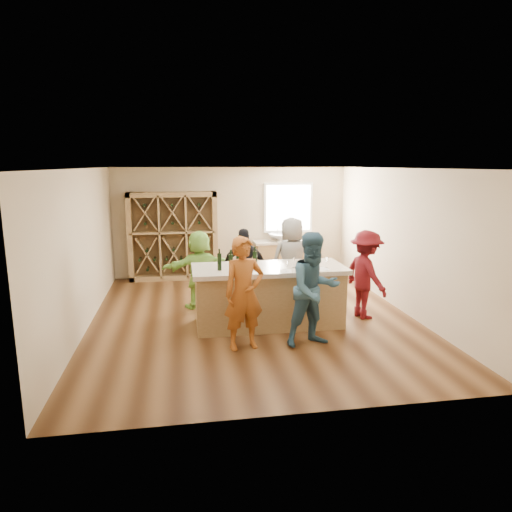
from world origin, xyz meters
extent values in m
cube|color=#56351B|center=(0.00, 0.00, -0.05)|extent=(6.00, 7.00, 0.10)
cube|color=white|center=(0.00, 0.00, 2.85)|extent=(6.00, 7.00, 0.10)
cube|color=#C4AF8E|center=(0.00, 3.55, 1.40)|extent=(6.00, 0.10, 2.80)
cube|color=#C4AF8E|center=(0.00, -3.55, 1.40)|extent=(6.00, 0.10, 2.80)
cube|color=#C4AF8E|center=(-3.05, 0.00, 1.40)|extent=(0.10, 7.00, 2.80)
cube|color=#C4AF8E|center=(3.05, 0.00, 1.40)|extent=(0.10, 7.00, 2.80)
cube|color=white|center=(1.50, 3.47, 1.75)|extent=(1.30, 0.06, 1.30)
cube|color=white|center=(1.50, 3.44, 1.75)|extent=(1.18, 0.01, 1.18)
cube|color=olive|center=(-1.50, 3.27, 1.10)|extent=(2.20, 0.45, 2.20)
cube|color=olive|center=(1.40, 3.20, 0.43)|extent=(1.60, 0.58, 0.86)
cube|color=#C1B19E|center=(1.40, 3.20, 0.89)|extent=(1.70, 0.62, 0.06)
imported|color=silver|center=(1.20, 3.20, 1.01)|extent=(0.54, 0.54, 0.19)
cylinder|color=silver|center=(1.20, 3.38, 1.07)|extent=(0.02, 0.02, 0.30)
cube|color=olive|center=(0.22, -0.44, 0.50)|extent=(2.60, 1.00, 1.00)
cube|color=#C1B19E|center=(0.22, -0.44, 1.04)|extent=(2.72, 1.12, 0.08)
cylinder|color=black|center=(-0.67, -0.59, 1.23)|extent=(0.10, 0.10, 0.30)
cylinder|color=black|center=(-0.48, -0.70, 1.23)|extent=(0.09, 0.09, 0.30)
cylinder|color=black|center=(-0.33, -0.52, 1.22)|extent=(0.07, 0.07, 0.29)
cylinder|color=black|center=(-0.05, -0.58, 1.24)|extent=(0.10, 0.10, 0.32)
cone|color=white|center=(0.46, -0.86, 1.17)|extent=(0.09, 0.09, 0.18)
cone|color=white|center=(0.94, -0.93, 1.16)|extent=(0.08, 0.08, 0.17)
cone|color=white|center=(0.65, -0.60, 1.16)|extent=(0.08, 0.08, 0.16)
cone|color=white|center=(1.20, -0.70, 1.18)|extent=(0.09, 0.09, 0.19)
cube|color=white|center=(-0.18, -0.84, 1.08)|extent=(0.32, 0.36, 0.00)
cube|color=white|center=(0.44, -0.84, 1.08)|extent=(0.26, 0.31, 0.00)
cube|color=white|center=(1.11, -0.77, 1.08)|extent=(0.22, 0.29, 0.00)
imported|color=#994C19|center=(-0.36, -1.44, 0.90)|extent=(0.74, 0.60, 1.79)
imported|color=#335972|center=(0.76, -1.49, 0.92)|extent=(0.98, 0.69, 1.84)
imported|color=#590F14|center=(2.10, -0.34, 0.84)|extent=(0.75, 1.17, 1.67)
imported|color=black|center=(-0.05, 0.70, 0.81)|extent=(1.00, 0.60, 1.61)
imported|color=slate|center=(0.95, 0.80, 0.90)|extent=(0.94, 0.66, 1.81)
imported|color=#8CC64C|center=(-0.96, 0.81, 0.79)|extent=(1.55, 0.88, 1.58)
camera|label=1|loc=(-1.29, -8.22, 2.87)|focal=32.00mm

